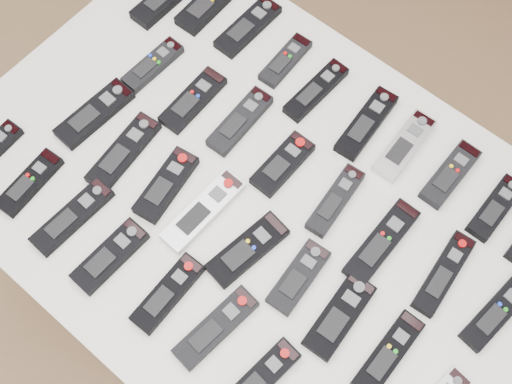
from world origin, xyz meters
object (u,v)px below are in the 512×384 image
Objects in this scene: remote_8 at (495,208)px; remote_24 at (340,316)px; remote_12 at (240,121)px; remote_11 at (193,100)px; remote_19 at (124,152)px; remote_33 at (259,380)px; remote_17 at (497,312)px; table at (256,207)px; remote_32 at (216,327)px; remote_18 at (95,114)px; remote_14 at (335,200)px; remote_23 at (299,277)px; remote_13 at (283,164)px; remote_30 at (110,256)px; remote_10 at (153,65)px; remote_28 at (30,183)px; remote_16 at (444,273)px; remote_25 at (388,354)px; remote_31 at (168,293)px; remote_20 at (166,185)px; remote_22 at (248,249)px; remote_1 at (207,5)px; remote_21 at (203,211)px; remote_5 at (366,123)px; remote_3 at (285,60)px; remote_6 at (404,146)px; remote_15 at (382,242)px; remote_2 at (248,27)px.

remote_8 is 0.90× the size of remote_24.
remote_11 is at bearing -169.94° from remote_12.
remote_33 reaches higher than remote_19.
remote_11 is 0.97× the size of remote_17.
remote_11 is (-0.25, 0.08, 0.07)m from table.
remote_18 is at bearing 166.60° from remote_32.
remote_14 is (0.27, -0.02, 0.00)m from remote_12.
remote_23 is 0.84× the size of remote_32.
remote_8 is at bearing 27.29° from remote_13.
remote_12 is at bearing 171.04° from remote_14.
remote_19 is 0.23m from remote_30.
remote_10 is 0.99× the size of remote_28.
remote_28 is 0.49m from remote_32.
remote_16 reaches higher than remote_25.
remote_30 is at bearing -57.79° from remote_19.
table is at bearing 89.17° from remote_31.
remote_22 is (0.22, 0.00, -0.00)m from remote_20.
remote_25 is at bearing -93.14° from remote_16.
remote_1 is 0.42m from remote_19.
remote_17 is (0.91, -0.19, -0.00)m from remote_1.
remote_20 reaches higher than remote_21.
remote_18 is at bearing -167.33° from remote_14.
remote_23 reaches higher than remote_22.
table is 0.18m from remote_14.
remote_5 is 0.58m from remote_33.
remote_12 reaches higher than remote_32.
remote_3 is 0.98× the size of remote_23.
remote_6 is at bearing 61.19° from remote_21.
remote_3 is at bearing 127.95° from remote_22.
remote_1 is 0.93m from remote_17.
remote_10 and remote_32 have the same top height.
remote_14 is at bearing 19.63° from remote_19.
remote_15 is (0.09, -0.21, 0.00)m from remote_6.
remote_1 is at bearing 97.06° from remote_10.
remote_2 is at bearing 85.34° from remote_19.
remote_1 is 1.03× the size of remote_14.
remote_21 is (-0.23, -0.38, -0.00)m from remote_6.
remote_24 is 0.98× the size of remote_33.
remote_16 is 0.12m from remote_17.
remote_11 is at bearing -2.67° from remote_10.
remote_17 is at bearing 61.56° from remote_33.
remote_10 is at bearing 135.01° from remote_31.
remote_12 is (0.15, -0.20, 0.00)m from remote_2.
remote_14 is 1.09× the size of remote_23.
remote_6 is 1.11× the size of remote_10.
remote_2 is 1.02× the size of remote_17.
remote_5 is at bearing 115.58° from remote_24.
remote_31 reaches higher than remote_2.
remote_13 reaches higher than remote_17.
table is at bearing 32.22° from remote_28.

